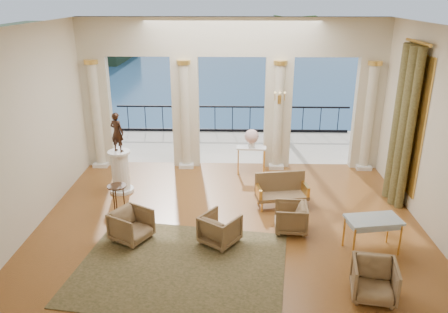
{
  "coord_description": "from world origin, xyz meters",
  "views": [
    {
      "loc": [
        0.12,
        -9.04,
        5.13
      ],
      "look_at": [
        -0.14,
        0.6,
        1.5
      ],
      "focal_mm": 35.0,
      "sensor_mm": 36.0,
      "label": 1
    }
  ],
  "objects_px": {
    "armchair_d": "(220,228)",
    "statue": "(117,132)",
    "game_table": "(373,222)",
    "side_table": "(117,190)",
    "armchair_c": "(291,216)",
    "pedestal": "(121,172)",
    "armchair_a": "(131,224)",
    "armchair_b": "(374,279)",
    "settee": "(281,190)",
    "console_table": "(251,152)"
  },
  "relations": [
    {
      "from": "statue",
      "to": "settee",
      "type": "bearing_deg",
      "value": -166.44
    },
    {
      "from": "game_table",
      "to": "side_table",
      "type": "relative_size",
      "value": 1.59
    },
    {
      "from": "armchair_b",
      "to": "console_table",
      "type": "distance_m",
      "value": 6.05
    },
    {
      "from": "armchair_d",
      "to": "pedestal",
      "type": "height_order",
      "value": "pedestal"
    },
    {
      "from": "game_table",
      "to": "side_table",
      "type": "distance_m",
      "value": 5.94
    },
    {
      "from": "armchair_c",
      "to": "pedestal",
      "type": "bearing_deg",
      "value": -110.96
    },
    {
      "from": "armchair_d",
      "to": "settee",
      "type": "xyz_separation_m",
      "value": [
        1.49,
        1.86,
        0.05
      ]
    },
    {
      "from": "armchair_c",
      "to": "console_table",
      "type": "distance_m",
      "value": 3.5
    },
    {
      "from": "armchair_d",
      "to": "console_table",
      "type": "xyz_separation_m",
      "value": [
        0.79,
        3.96,
        0.32
      ]
    },
    {
      "from": "armchair_b",
      "to": "armchair_d",
      "type": "distance_m",
      "value": 3.3
    },
    {
      "from": "armchair_c",
      "to": "statue",
      "type": "height_order",
      "value": "statue"
    },
    {
      "from": "armchair_a",
      "to": "pedestal",
      "type": "distance_m",
      "value": 2.63
    },
    {
      "from": "settee",
      "to": "console_table",
      "type": "relative_size",
      "value": 1.53
    },
    {
      "from": "armchair_c",
      "to": "pedestal",
      "type": "height_order",
      "value": "pedestal"
    },
    {
      "from": "console_table",
      "to": "armchair_a",
      "type": "bearing_deg",
      "value": -121.8
    },
    {
      "from": "armchair_b",
      "to": "statue",
      "type": "height_order",
      "value": "statue"
    },
    {
      "from": "armchair_b",
      "to": "side_table",
      "type": "height_order",
      "value": "armchair_b"
    },
    {
      "from": "game_table",
      "to": "console_table",
      "type": "bearing_deg",
      "value": 110.15
    },
    {
      "from": "armchair_b",
      "to": "pedestal",
      "type": "height_order",
      "value": "pedestal"
    },
    {
      "from": "armchair_c",
      "to": "game_table",
      "type": "height_order",
      "value": "game_table"
    },
    {
      "from": "pedestal",
      "to": "armchair_c",
      "type": "bearing_deg",
      "value": -24.49
    },
    {
      "from": "pedestal",
      "to": "console_table",
      "type": "bearing_deg",
      "value": 21.21
    },
    {
      "from": "armchair_b",
      "to": "armchair_d",
      "type": "xyz_separation_m",
      "value": [
        -2.8,
        1.74,
        -0.02
      ]
    },
    {
      "from": "armchair_c",
      "to": "side_table",
      "type": "height_order",
      "value": "side_table"
    },
    {
      "from": "armchair_a",
      "to": "side_table",
      "type": "height_order",
      "value": "armchair_a"
    },
    {
      "from": "game_table",
      "to": "armchair_a",
      "type": "bearing_deg",
      "value": 166.98
    },
    {
      "from": "armchair_d",
      "to": "statue",
      "type": "bearing_deg",
      "value": -7.37
    },
    {
      "from": "pedestal",
      "to": "console_table",
      "type": "relative_size",
      "value": 1.31
    },
    {
      "from": "armchair_c",
      "to": "settee",
      "type": "height_order",
      "value": "settee"
    },
    {
      "from": "statue",
      "to": "console_table",
      "type": "xyz_separation_m",
      "value": [
        3.59,
        1.39,
        -1.01
      ]
    },
    {
      "from": "console_table",
      "to": "armchair_b",
      "type": "bearing_deg",
      "value": -67.19
    },
    {
      "from": "settee",
      "to": "statue",
      "type": "relative_size",
      "value": 1.29
    },
    {
      "from": "armchair_c",
      "to": "console_table",
      "type": "height_order",
      "value": "console_table"
    },
    {
      "from": "pedestal",
      "to": "side_table",
      "type": "distance_m",
      "value": 1.3
    },
    {
      "from": "settee",
      "to": "armchair_c",
      "type": "bearing_deg",
      "value": -95.0
    },
    {
      "from": "armchair_d",
      "to": "statue",
      "type": "xyz_separation_m",
      "value": [
        -2.79,
        2.56,
        1.33
      ]
    },
    {
      "from": "armchair_d",
      "to": "console_table",
      "type": "relative_size",
      "value": 0.83
    },
    {
      "from": "armchair_a",
      "to": "armchair_d",
      "type": "relative_size",
      "value": 1.03
    },
    {
      "from": "armchair_b",
      "to": "pedestal",
      "type": "distance_m",
      "value": 7.06
    },
    {
      "from": "settee",
      "to": "statue",
      "type": "height_order",
      "value": "statue"
    },
    {
      "from": "armchair_b",
      "to": "game_table",
      "type": "relative_size",
      "value": 0.65
    },
    {
      "from": "armchair_b",
      "to": "game_table",
      "type": "height_order",
      "value": "armchair_b"
    },
    {
      "from": "game_table",
      "to": "armchair_d",
      "type": "bearing_deg",
      "value": 166.42
    },
    {
      "from": "armchair_a",
      "to": "armchair_b",
      "type": "distance_m",
      "value": 5.08
    },
    {
      "from": "console_table",
      "to": "side_table",
      "type": "relative_size",
      "value": 1.19
    },
    {
      "from": "armchair_a",
      "to": "armchair_d",
      "type": "distance_m",
      "value": 1.95
    },
    {
      "from": "armchair_b",
      "to": "settee",
      "type": "bearing_deg",
      "value": 119.75
    },
    {
      "from": "armchair_c",
      "to": "statue",
      "type": "relative_size",
      "value": 0.69
    },
    {
      "from": "armchair_c",
      "to": "pedestal",
      "type": "distance_m",
      "value": 4.82
    },
    {
      "from": "armchair_b",
      "to": "statue",
      "type": "relative_size",
      "value": 0.73
    }
  ]
}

